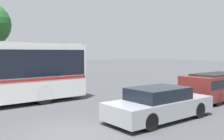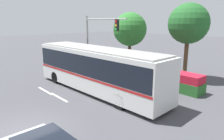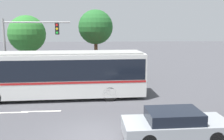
% 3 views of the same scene
% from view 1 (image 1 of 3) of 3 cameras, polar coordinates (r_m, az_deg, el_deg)
% --- Properties ---
extents(ground_plane, '(140.00, 140.00, 0.00)m').
position_cam_1_polar(ground_plane, '(9.02, -8.99, -14.04)').
color(ground_plane, '#444449').
extents(sedan_foreground, '(4.87, 2.00, 1.35)m').
position_cam_1_polar(sedan_foreground, '(10.70, 10.66, -7.57)').
color(sedan_foreground, gray).
rests_on(sedan_foreground, ground).
extents(suv_left_lane, '(4.83, 2.19, 1.57)m').
position_cam_1_polar(suv_left_lane, '(15.81, 22.47, -3.06)').
color(suv_left_lane, maroon).
rests_on(suv_left_lane, ground).
extents(flowering_hedge, '(6.48, 1.39, 1.41)m').
position_cam_1_polar(flowering_hedge, '(19.37, -24.01, -2.51)').
color(flowering_hedge, '#286028').
rests_on(flowering_hedge, ground).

